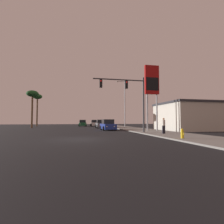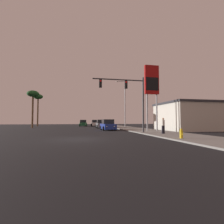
% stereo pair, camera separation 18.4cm
% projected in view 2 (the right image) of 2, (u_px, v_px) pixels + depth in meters
% --- Properties ---
extents(ground_plane, '(120.00, 120.00, 0.00)m').
position_uv_depth(ground_plane, '(78.00, 139.00, 14.05)').
color(ground_plane, black).
extents(sidewalk_right, '(5.00, 60.00, 0.12)m').
position_uv_depth(sidewalk_right, '(143.00, 130.00, 25.74)').
color(sidewalk_right, gray).
rests_on(sidewalk_right, ground).
extents(building_gas_station, '(10.30, 8.30, 4.30)m').
position_uv_depth(building_gas_station, '(194.00, 116.00, 27.38)').
color(building_gas_station, beige).
rests_on(building_gas_station, ground).
extents(car_blue, '(2.04, 4.34, 1.68)m').
position_uv_depth(car_blue, '(108.00, 125.00, 27.34)').
color(car_blue, navy).
rests_on(car_blue, ground).
extents(car_green, '(2.04, 4.31, 1.68)m').
position_uv_depth(car_green, '(83.00, 123.00, 46.16)').
color(car_green, '#195933').
rests_on(car_green, ground).
extents(car_grey, '(2.04, 4.32, 1.68)m').
position_uv_depth(car_grey, '(101.00, 124.00, 35.37)').
color(car_grey, slate).
rests_on(car_grey, ground).
extents(car_white, '(2.04, 4.33, 1.68)m').
position_uv_depth(car_white, '(95.00, 123.00, 46.35)').
color(car_white, silver).
rests_on(car_white, ground).
extents(traffic_light_mast, '(6.10, 0.36, 6.50)m').
position_uv_depth(traffic_light_mast, '(130.00, 93.00, 20.34)').
color(traffic_light_mast, '#38383D').
rests_on(traffic_light_mast, sidewalk_right).
extents(street_lamp, '(1.74, 0.24, 9.00)m').
position_uv_depth(street_lamp, '(124.00, 102.00, 33.19)').
color(street_lamp, '#99999E').
rests_on(street_lamp, sidewalk_right).
extents(gas_station_sign, '(2.00, 0.42, 9.00)m').
position_uv_depth(gas_station_sign, '(152.00, 83.00, 24.04)').
color(gas_station_sign, '#99999E').
rests_on(gas_station_sign, sidewalk_right).
extents(fire_hydrant, '(0.24, 0.34, 0.76)m').
position_uv_depth(fire_hydrant, '(181.00, 134.00, 13.54)').
color(fire_hydrant, gold).
rests_on(fire_hydrant, sidewalk_right).
extents(pedestrian_on_sidewalk, '(0.34, 0.32, 1.67)m').
position_uv_depth(pedestrian_on_sidewalk, '(163.00, 125.00, 18.42)').
color(pedestrian_on_sidewalk, '#23232D').
rests_on(pedestrian_on_sidewalk, sidewalk_right).
extents(palm_tree_mid, '(2.40, 2.40, 7.71)m').
position_uv_depth(palm_tree_mid, '(33.00, 96.00, 36.06)').
color(palm_tree_mid, brown).
rests_on(palm_tree_mid, ground).
extents(palm_tree_far, '(2.40, 2.40, 8.43)m').
position_uv_depth(palm_tree_far, '(38.00, 98.00, 45.66)').
color(palm_tree_far, brown).
rests_on(palm_tree_far, ground).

